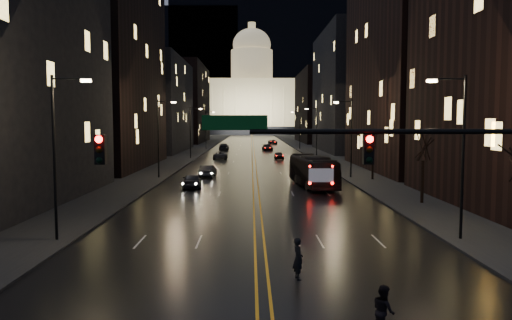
{
  "coord_description": "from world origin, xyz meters",
  "views": [
    {
      "loc": [
        -0.46,
        -16.72,
        6.54
      ],
      "look_at": [
        -0.16,
        12.54,
        4.27
      ],
      "focal_mm": 35.0,
      "sensor_mm": 36.0,
      "label": 1
    }
  ],
  "objects_px": {
    "traffic_signal": "(439,164)",
    "receding_car_a": "(297,164)",
    "bus": "(313,171)",
    "pedestrian_a": "(298,259)",
    "oncoming_car_a": "(192,180)",
    "oncoming_car_b": "(208,171)",
    "pedestrian_b": "(384,311)"
  },
  "relations": [
    {
      "from": "oncoming_car_a",
      "to": "receding_car_a",
      "type": "distance_m",
      "value": 22.83
    },
    {
      "from": "traffic_signal",
      "to": "receding_car_a",
      "type": "height_order",
      "value": "traffic_signal"
    },
    {
      "from": "bus",
      "to": "pedestrian_b",
      "type": "distance_m",
      "value": 35.0
    },
    {
      "from": "bus",
      "to": "pedestrian_a",
      "type": "height_order",
      "value": "bus"
    },
    {
      "from": "oncoming_car_a",
      "to": "oncoming_car_b",
      "type": "bearing_deg",
      "value": -99.3
    },
    {
      "from": "pedestrian_b",
      "to": "traffic_signal",
      "type": "bearing_deg",
      "value": -59.33
    },
    {
      "from": "traffic_signal",
      "to": "pedestrian_b",
      "type": "relative_size",
      "value": 10.84
    },
    {
      "from": "bus",
      "to": "traffic_signal",
      "type": "bearing_deg",
      "value": -95.94
    },
    {
      "from": "pedestrian_b",
      "to": "receding_car_a",
      "type": "bearing_deg",
      "value": -12.34
    },
    {
      "from": "bus",
      "to": "pedestrian_b",
      "type": "height_order",
      "value": "bus"
    },
    {
      "from": "pedestrian_b",
      "to": "oncoming_car_a",
      "type": "bearing_deg",
      "value": 6.19
    },
    {
      "from": "pedestrian_a",
      "to": "pedestrian_b",
      "type": "bearing_deg",
      "value": -172.63
    },
    {
      "from": "traffic_signal",
      "to": "pedestrian_a",
      "type": "height_order",
      "value": "traffic_signal"
    },
    {
      "from": "oncoming_car_a",
      "to": "pedestrian_b",
      "type": "bearing_deg",
      "value": 101.24
    },
    {
      "from": "traffic_signal",
      "to": "pedestrian_b",
      "type": "height_order",
      "value": "traffic_signal"
    },
    {
      "from": "traffic_signal",
      "to": "oncoming_car_a",
      "type": "relative_size",
      "value": 3.83
    },
    {
      "from": "traffic_signal",
      "to": "receding_car_a",
      "type": "distance_m",
      "value": 51.53
    },
    {
      "from": "bus",
      "to": "receding_car_a",
      "type": "bearing_deg",
      "value": 83.52
    },
    {
      "from": "oncoming_car_a",
      "to": "pedestrian_a",
      "type": "bearing_deg",
      "value": 100.27
    },
    {
      "from": "oncoming_car_b",
      "to": "pedestrian_a",
      "type": "bearing_deg",
      "value": 104.46
    },
    {
      "from": "oncoming_car_a",
      "to": "pedestrian_a",
      "type": "relative_size",
      "value": 2.57
    },
    {
      "from": "bus",
      "to": "oncoming_car_b",
      "type": "xyz_separation_m",
      "value": [
        -11.25,
        8.5,
        -0.85
      ]
    },
    {
      "from": "traffic_signal",
      "to": "pedestrian_b",
      "type": "xyz_separation_m",
      "value": [
        -2.33,
        -2.0,
        -4.31
      ]
    },
    {
      "from": "oncoming_car_a",
      "to": "oncoming_car_b",
      "type": "xyz_separation_m",
      "value": [
        0.73,
        9.47,
        -0.05
      ]
    },
    {
      "from": "oncoming_car_b",
      "to": "pedestrian_b",
      "type": "bearing_deg",
      "value": 105.85
    },
    {
      "from": "traffic_signal",
      "to": "bus",
      "type": "height_order",
      "value": "traffic_signal"
    },
    {
      "from": "pedestrian_b",
      "to": "bus",
      "type": "bearing_deg",
      "value": -13.48
    },
    {
      "from": "pedestrian_a",
      "to": "traffic_signal",
      "type": "bearing_deg",
      "value": -141.65
    },
    {
      "from": "oncoming_car_a",
      "to": "receding_car_a",
      "type": "height_order",
      "value": "oncoming_car_a"
    },
    {
      "from": "bus",
      "to": "pedestrian_a",
      "type": "bearing_deg",
      "value": -104.44
    },
    {
      "from": "pedestrian_a",
      "to": "oncoming_car_b",
      "type": "bearing_deg",
      "value": -3.22
    },
    {
      "from": "traffic_signal",
      "to": "pedestrian_a",
      "type": "bearing_deg",
      "value": 142.03
    }
  ]
}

